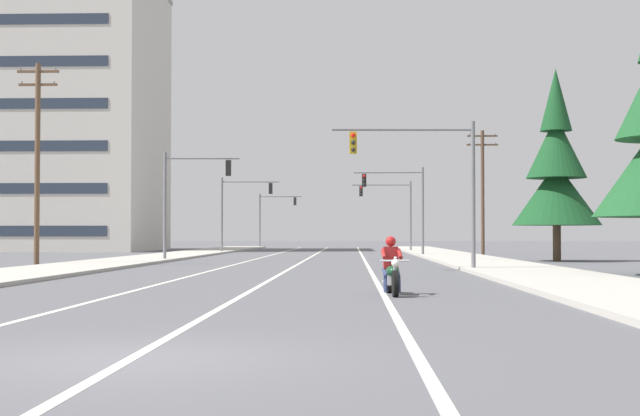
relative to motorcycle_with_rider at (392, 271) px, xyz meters
name	(u,v)px	position (x,y,z in m)	size (l,w,h in m)	color
ground_plane	(132,359)	(-3.67, -11.81, -0.59)	(400.00, 400.00, 0.00)	#515156
lane_stripe_center	(307,259)	(-3.68, 33.19, -0.58)	(0.16, 100.00, 0.01)	beige
lane_stripe_left	(256,259)	(-6.81, 33.19, -0.58)	(0.16, 100.00, 0.01)	beige
lane_stripe_right	(364,259)	(-0.20, 33.19, -0.58)	(0.16, 100.00, 0.01)	beige
sidewalk_kerb_right	(473,260)	(5.79, 28.19, -0.52)	(4.40, 110.00, 0.14)	#ADA89E
sidewalk_kerb_left	(136,260)	(-13.12, 28.19, -0.52)	(4.40, 110.00, 0.14)	#ADA89E
motorcycle_with_rider	(392,271)	(0.00, 0.00, 0.00)	(0.70, 2.19, 1.46)	black
traffic_signal_near_right	(431,170)	(2.32, 15.00, 3.58)	(5.94, 0.54, 6.20)	slate
traffic_signal_near_left	(186,190)	(-10.38, 28.85, 3.48)	(4.34, 0.47, 6.20)	slate
traffic_signal_mid_right	(403,197)	(2.63, 41.02, 3.51)	(4.89, 0.37, 6.20)	slate
traffic_signal_mid_left	(238,203)	(-10.25, 52.00, 3.51)	(4.82, 0.47, 6.20)	slate
traffic_signal_far_right	(394,205)	(2.75, 57.06, 3.53)	(5.18, 0.46, 6.20)	slate
traffic_signal_far_left	(272,212)	(-10.03, 81.28, 3.51)	(4.87, 0.49, 6.20)	slate
utility_pole_left_near	(37,157)	(-16.38, 21.35, 4.73)	(2.07, 0.26, 9.92)	brown
utility_pole_right_far	(483,187)	(8.73, 44.73, 4.39)	(2.30, 0.26, 9.19)	#4C3828
conifer_tree_right_verge_far	(556,173)	(10.59, 28.93, 4.41)	(4.95, 4.95, 10.90)	#4C3828
apartment_building_far_left_block	(22,115)	(-31.93, 61.71, 12.21)	(25.14, 17.23, 25.59)	beige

